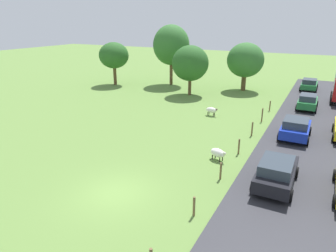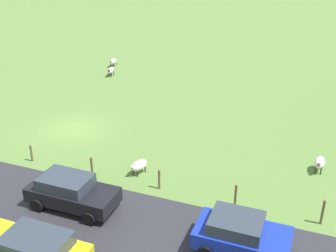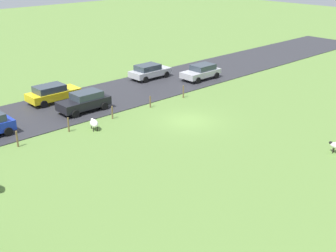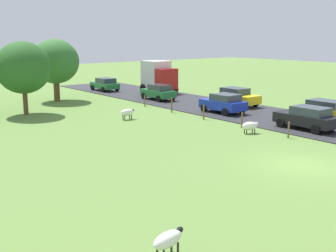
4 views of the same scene
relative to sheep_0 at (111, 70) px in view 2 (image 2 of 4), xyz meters
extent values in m
plane|color=olive|center=(10.84, 2.95, -0.54)|extent=(160.00, 160.00, 0.00)
ellipsoid|color=white|center=(-0.02, 0.00, 0.01)|extent=(1.21, 0.67, 0.46)
ellipsoid|color=black|center=(0.52, 0.10, 0.11)|extent=(0.29, 0.22, 0.20)
cylinder|color=#2D2823|center=(0.27, 0.18, -0.35)|extent=(0.07, 0.07, 0.37)
cylinder|color=#2D2823|center=(0.31, -0.07, -0.35)|extent=(0.07, 0.07, 0.37)
cylinder|color=#2D2823|center=(-0.35, 0.06, -0.35)|extent=(0.07, 0.07, 0.37)
cylinder|color=#2D2823|center=(-0.31, -0.19, -0.35)|extent=(0.07, 0.07, 0.37)
ellipsoid|color=white|center=(10.59, 18.48, 0.03)|extent=(1.10, 0.61, 0.53)
ellipsoid|color=brown|center=(11.10, 18.44, 0.15)|extent=(0.27, 0.20, 0.20)
cylinder|color=#2D2823|center=(10.90, 18.61, -0.36)|extent=(0.07, 0.07, 0.37)
cylinder|color=#2D2823|center=(10.88, 18.31, -0.36)|extent=(0.07, 0.07, 0.37)
cylinder|color=#2D2823|center=(10.31, 18.65, -0.36)|extent=(0.07, 0.07, 0.37)
cylinder|color=#2D2823|center=(10.29, 18.36, -0.36)|extent=(0.07, 0.07, 0.37)
ellipsoid|color=silver|center=(-2.70, -1.18, -0.04)|extent=(1.17, 0.53, 0.49)
ellipsoid|color=brown|center=(-2.15, -1.16, 0.07)|extent=(0.27, 0.19, 0.20)
cylinder|color=#2D2823|center=(-2.39, -1.03, -0.38)|extent=(0.07, 0.07, 0.32)
cylinder|color=#2D2823|center=(-2.38, -1.30, -0.38)|extent=(0.07, 0.07, 0.32)
cylinder|color=#2D2823|center=(-3.02, -1.06, -0.38)|extent=(0.07, 0.07, 0.32)
cylinder|color=#2D2823|center=(-3.01, -1.32, -0.38)|extent=(0.07, 0.07, 0.32)
ellipsoid|color=white|center=(14.32, 9.35, -0.03)|extent=(1.21, 0.89, 0.56)
ellipsoid|color=silver|center=(14.81, 9.18, 0.10)|extent=(0.31, 0.26, 0.20)
cylinder|color=#2D2823|center=(14.66, 9.40, -0.39)|extent=(0.07, 0.07, 0.31)
cylinder|color=#2D2823|center=(14.55, 9.11, -0.39)|extent=(0.07, 0.07, 0.31)
cylinder|color=#2D2823|center=(14.09, 9.60, -0.39)|extent=(0.07, 0.07, 0.31)
cylinder|color=#2D2823|center=(13.99, 9.31, -0.39)|extent=(0.07, 0.07, 0.31)
cylinder|color=brown|center=(15.30, 3.04, -0.04)|extent=(0.12, 0.12, 1.01)
cylinder|color=brown|center=(15.30, 6.99, -0.03)|extent=(0.12, 0.12, 1.03)
cylinder|color=brown|center=(15.30, 10.93, 0.01)|extent=(0.12, 0.12, 1.10)
cylinder|color=brown|center=(15.30, 14.87, 0.03)|extent=(0.12, 0.12, 1.14)
cylinder|color=brown|center=(15.30, 18.81, 0.09)|extent=(0.12, 0.12, 1.26)
cube|color=black|center=(18.24, 7.72, 0.19)|extent=(1.86, 4.28, 0.71)
cube|color=#333D47|center=(18.24, 7.40, 0.82)|extent=(1.64, 2.35, 0.56)
cylinder|color=black|center=(17.31, 9.11, -0.16)|extent=(0.22, 0.64, 0.64)
cylinder|color=black|center=(19.17, 9.11, -0.16)|extent=(0.22, 0.64, 0.64)
cylinder|color=black|center=(17.31, 6.33, -0.16)|extent=(0.22, 0.64, 0.64)
cylinder|color=black|center=(19.17, 6.33, -0.16)|extent=(0.22, 0.64, 0.64)
cube|color=yellow|center=(22.14, 8.31, 0.16)|extent=(1.92, 4.54, 0.65)
cube|color=#333D47|center=(22.14, 8.65, 0.77)|extent=(1.69, 2.50, 0.56)
cylinder|color=black|center=(21.18, 6.84, -0.16)|extent=(0.22, 0.64, 0.64)
cylinder|color=black|center=(21.18, 9.79, -0.16)|extent=(0.22, 0.64, 0.64)
cube|color=#1933B2|center=(18.39, 15.83, 0.20)|extent=(1.98, 3.83, 0.72)
cube|color=#333D47|center=(18.39, 15.54, 0.84)|extent=(1.74, 2.11, 0.56)
cylinder|color=black|center=(17.40, 17.07, -0.16)|extent=(0.22, 0.64, 0.64)
cylinder|color=black|center=(17.40, 14.58, -0.16)|extent=(0.22, 0.64, 0.64)
camera|label=1|loc=(19.82, -8.27, 8.19)|focal=32.43mm
camera|label=2|loc=(31.85, 17.75, 11.51)|focal=44.35mm
camera|label=3|loc=(-11.43, 25.75, 11.77)|focal=46.72mm
camera|label=4|loc=(-7.14, -9.01, 5.80)|focal=45.73mm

